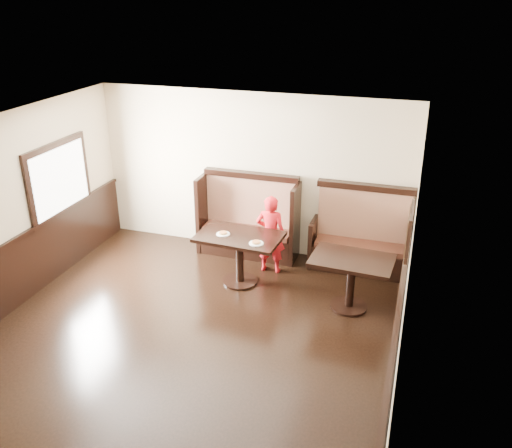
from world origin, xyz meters
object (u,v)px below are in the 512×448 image
at_px(booth_main, 249,225).
at_px(child, 271,234).
at_px(booth_neighbor, 361,242).
at_px(table_main, 240,246).
at_px(table_neighbor, 351,271).

xyz_separation_m(booth_main, child, (0.55, -0.54, 0.14)).
bearing_deg(booth_main, booth_neighbor, -0.05).
bearing_deg(child, booth_neighbor, -160.91).
height_order(table_main, table_neighbor, table_main).
xyz_separation_m(booth_main, table_main, (0.20, -1.06, 0.11)).
bearing_deg(table_main, child, 59.19).
distance_m(booth_neighbor, table_main, 2.06).
distance_m(booth_neighbor, child, 1.51).
distance_m(table_neighbor, child, 1.60).
bearing_deg(table_main, booth_main, 103.85).
height_order(table_main, child, child).
bearing_deg(booth_main, child, -44.59).
bearing_deg(booth_main, table_neighbor, -32.86).
relative_size(booth_neighbor, table_main, 1.23).
relative_size(table_main, child, 1.01).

